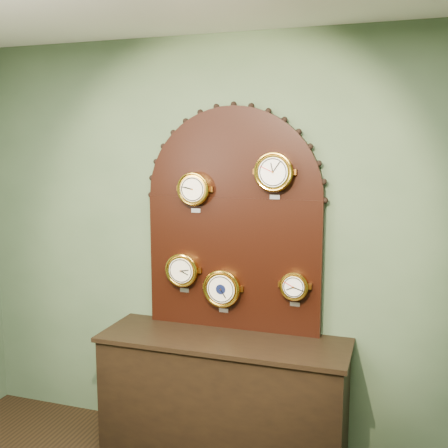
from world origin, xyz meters
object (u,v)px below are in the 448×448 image
(arabic_clock, at_px, (274,172))
(tide_clock, at_px, (294,286))
(barometer, at_px, (222,288))
(roman_clock, at_px, (194,189))
(hygrometer, at_px, (182,270))
(shop_counter, at_px, (223,400))
(display_board, at_px, (233,213))

(arabic_clock, distance_m, tide_clock, 0.74)
(barometer, bearing_deg, tide_clock, 0.23)
(roman_clock, height_order, barometer, roman_clock)
(barometer, relative_size, tide_clock, 1.29)
(hygrometer, relative_size, barometer, 0.92)
(shop_counter, distance_m, arabic_clock, 1.54)
(hygrometer, bearing_deg, shop_counter, -23.95)
(display_board, relative_size, tide_clock, 6.40)
(shop_counter, bearing_deg, hygrometer, 156.05)
(display_board, relative_size, hygrometer, 5.37)
(roman_clock, xyz_separation_m, tide_clock, (0.69, 0.00, -0.61))
(shop_counter, bearing_deg, tide_clock, 19.61)
(roman_clock, relative_size, arabic_clock, 0.91)
(arabic_clock, bearing_deg, hygrometer, 179.96)
(roman_clock, bearing_deg, hygrometer, -179.86)
(shop_counter, xyz_separation_m, arabic_clock, (0.29, 0.15, 1.51))
(barometer, bearing_deg, shop_counter, -69.61)
(display_board, bearing_deg, arabic_clock, -13.09)
(display_board, bearing_deg, roman_clock, -165.37)
(arabic_clock, distance_m, hygrometer, 0.93)
(hygrometer, bearing_deg, barometer, -0.14)
(roman_clock, relative_size, tide_clock, 1.16)
(display_board, relative_size, roman_clock, 5.54)
(shop_counter, xyz_separation_m, tide_clock, (0.43, 0.15, 0.78))
(roman_clock, height_order, hygrometer, roman_clock)
(shop_counter, height_order, roman_clock, roman_clock)
(shop_counter, height_order, display_board, display_board)
(tide_clock, bearing_deg, display_board, 171.41)
(hygrometer, height_order, barometer, hygrometer)
(shop_counter, xyz_separation_m, roman_clock, (-0.26, 0.15, 1.39))
(shop_counter, distance_m, hygrometer, 0.91)
(arabic_clock, relative_size, hygrometer, 1.06)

